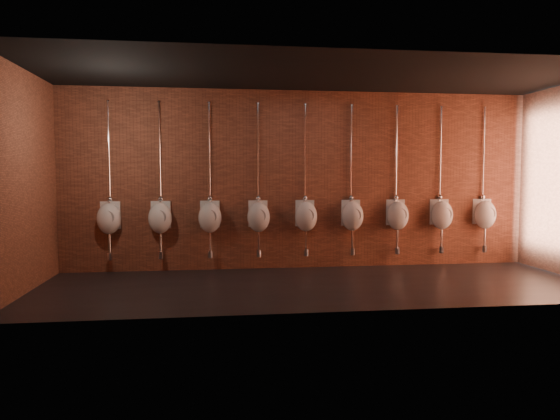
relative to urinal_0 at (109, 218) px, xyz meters
The scene contains 11 objects.
ground 3.75m from the urinal_0, 21.96° to the right, with size 8.50×8.50×0.00m, color black.
room_shell 3.78m from the urinal_0, 21.96° to the right, with size 8.54×3.04×3.22m.
urinal_0 is the anchor object (origin of this frame).
urinal_1 0.85m from the urinal_0, ahead, with size 0.45×0.40×2.72m.
urinal_2 1.71m from the urinal_0, ahead, with size 0.45×0.40×2.72m.
urinal_3 2.56m from the urinal_0, ahead, with size 0.45×0.40×2.72m.
urinal_4 3.41m from the urinal_0, ahead, with size 0.45×0.40×2.72m.
urinal_5 4.27m from the urinal_0, ahead, with size 0.45×0.40×2.72m.
urinal_6 5.12m from the urinal_0, ahead, with size 0.45×0.40×2.72m.
urinal_7 5.97m from the urinal_0, ahead, with size 0.45×0.40×2.72m.
urinal_8 6.83m from the urinal_0, ahead, with size 0.45×0.40×2.72m.
Camera 1 is at (-1.54, -7.41, 1.69)m, focal length 32.00 mm.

